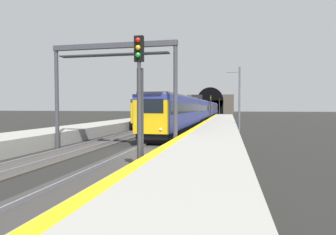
% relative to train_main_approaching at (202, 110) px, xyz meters
% --- Properties ---
extents(ground_plane, '(320.00, 320.00, 0.00)m').
position_rel_train_main_approaching_xyz_m(ground_plane, '(-41.57, -0.00, -2.36)').
color(ground_plane, black).
extents(platform_right, '(112.00, 4.06, 1.06)m').
position_rel_train_main_approaching_xyz_m(platform_right, '(-41.57, -4.20, -1.83)').
color(platform_right, '#9E9B93').
rests_on(platform_right, ground_plane).
extents(platform_left, '(112.00, 4.06, 1.06)m').
position_rel_train_main_approaching_xyz_m(platform_left, '(-41.57, 9.04, -1.83)').
color(platform_left, '#9E9B93').
rests_on(platform_left, ground_plane).
extents(platform_right_edge_strip, '(112.00, 0.50, 0.01)m').
position_rel_train_main_approaching_xyz_m(platform_right_edge_strip, '(-41.57, -2.42, -1.30)').
color(platform_right_edge_strip, yellow).
rests_on(platform_right_edge_strip, platform_right).
extents(track_main_line, '(160.00, 2.89, 0.21)m').
position_rel_train_main_approaching_xyz_m(track_main_line, '(-41.57, -0.00, -2.32)').
color(track_main_line, '#383533').
rests_on(track_main_line, ground_plane).
extents(track_adjacent_line, '(160.00, 2.84, 0.21)m').
position_rel_train_main_approaching_xyz_m(track_adjacent_line, '(-41.57, 4.84, -2.32)').
color(track_adjacent_line, '#423D38').
rests_on(track_adjacent_line, ground_plane).
extents(train_main_approaching, '(78.16, 3.16, 5.02)m').
position_rel_train_main_approaching_xyz_m(train_main_approaching, '(0.00, 0.00, 0.00)').
color(train_main_approaching, navy).
rests_on(train_main_approaching, ground_plane).
extents(train_adjacent_platform, '(40.50, 3.07, 5.01)m').
position_rel_train_main_approaching_xyz_m(train_adjacent_platform, '(-5.95, 4.84, -0.03)').
color(train_adjacent_platform, '#333338').
rests_on(train_adjacent_platform, ground_plane).
extents(railway_signal_near, '(0.39, 0.38, 5.90)m').
position_rel_train_main_approaching_xyz_m(railway_signal_near, '(-48.08, -1.84, 1.18)').
color(railway_signal_near, '#38383D').
rests_on(railway_signal_near, ground_plane).
extents(railway_signal_mid, '(0.39, 0.38, 5.24)m').
position_rel_train_main_approaching_xyz_m(railway_signal_mid, '(-1.81, -1.84, 0.81)').
color(railway_signal_mid, '#38383D').
rests_on(railway_signal_mid, ground_plane).
extents(railway_signal_far, '(0.39, 0.38, 5.82)m').
position_rel_train_main_approaching_xyz_m(railway_signal_far, '(48.45, -1.84, 1.13)').
color(railway_signal_far, '#38383D').
rests_on(railway_signal_far, ground_plane).
extents(overhead_signal_gantry, '(0.70, 9.06, 7.39)m').
position_rel_train_main_approaching_xyz_m(overhead_signal_gantry, '(-40.66, 2.42, 3.24)').
color(overhead_signal_gantry, '#3F3F47').
rests_on(overhead_signal_gantry, ground_plane).
extents(tunnel_portal, '(2.72, 19.30, 10.99)m').
position_rel_train_main_approaching_xyz_m(tunnel_portal, '(62.42, 2.42, 1.66)').
color(tunnel_portal, '#51473D').
rests_on(tunnel_portal, ground_plane).
extents(catenary_mast_near, '(0.22, 1.72, 7.69)m').
position_rel_train_main_approaching_xyz_m(catenary_mast_near, '(-24.27, -6.61, 1.57)').
color(catenary_mast_near, '#595B60').
rests_on(catenary_mast_near, ground_plane).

